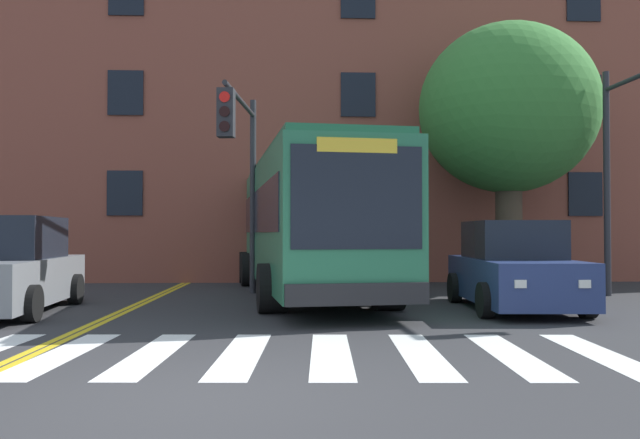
% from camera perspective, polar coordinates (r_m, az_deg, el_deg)
% --- Properties ---
extents(ground_plane, '(120.00, 120.00, 0.00)m').
position_cam_1_polar(ground_plane, '(6.14, -12.27, -15.92)').
color(ground_plane, '#303033').
extents(crosswalk, '(12.14, 3.55, 0.01)m').
position_cam_1_polar(crosswalk, '(8.46, -15.11, -11.78)').
color(crosswalk, white).
rests_on(crosswalk, ground).
extents(lane_line_yellow_inner, '(0.12, 36.00, 0.01)m').
position_cam_1_polar(lane_line_yellow_inner, '(22.44, -11.20, -5.18)').
color(lane_line_yellow_inner, gold).
rests_on(lane_line_yellow_inner, ground).
extents(lane_line_yellow_outer, '(0.12, 36.00, 0.01)m').
position_cam_1_polar(lane_line_yellow_outer, '(22.42, -10.79, -5.19)').
color(lane_line_yellow_outer, gold).
rests_on(lane_line_yellow_outer, ground).
extents(city_bus, '(4.05, 12.03, 3.38)m').
position_cam_1_polar(city_bus, '(15.96, -1.52, -0.28)').
color(city_bus, '#28704C').
rests_on(city_bus, ground).
extents(car_grey_near_lane, '(2.32, 4.70, 1.88)m').
position_cam_1_polar(car_grey_near_lane, '(13.64, -26.59, -4.10)').
color(car_grey_near_lane, slate).
rests_on(car_grey_near_lane, ground).
extents(car_navy_far_lane, '(2.21, 4.31, 1.80)m').
position_cam_1_polar(car_navy_far_lane, '(13.34, 17.26, -4.37)').
color(car_navy_far_lane, navy).
rests_on(car_navy_far_lane, ground).
extents(traffic_light_overhead, '(0.58, 3.66, 5.01)m').
position_cam_1_polar(traffic_light_overhead, '(14.81, -7.11, 5.91)').
color(traffic_light_overhead, '#28282D').
rests_on(traffic_light_overhead, ground).
extents(street_tree_curbside_large, '(7.01, 7.09, 7.44)m').
position_cam_1_polar(street_tree_curbside_large, '(18.62, 16.82, 9.53)').
color(street_tree_curbside_large, '#4C3D2D').
rests_on(street_tree_curbside_large, ground).
extents(building_facade, '(36.43, 6.87, 11.20)m').
position_cam_1_polar(building_facade, '(23.37, 2.68, 8.74)').
color(building_facade, brown).
rests_on(building_facade, ground).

